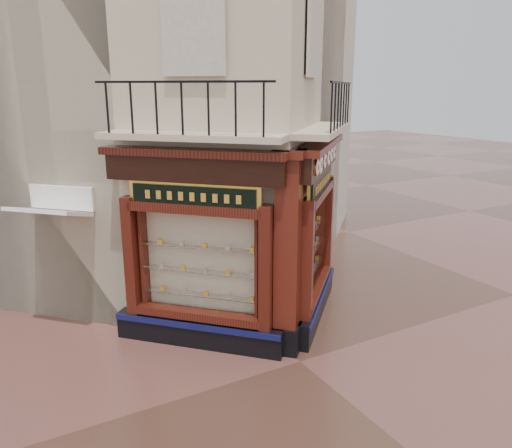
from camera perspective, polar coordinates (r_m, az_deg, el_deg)
ground at (r=9.92m, az=5.06°, el=-15.38°), size 80.00×80.00×0.00m
main_building at (r=14.07m, az=-9.32°, el=18.98°), size 11.31×11.31×12.00m
neighbour_left at (r=15.83m, az=-21.27°, el=15.94°), size 11.31×11.31×11.00m
neighbour_right at (r=17.28m, az=-4.15°, el=16.75°), size 11.31×11.31×11.00m
shopfront_left at (r=9.75m, az=-6.78°, el=-3.19°), size 2.86×2.86×3.98m
shopfront_right at (r=11.06m, az=6.79°, el=-0.94°), size 2.86×2.86×3.98m
corner_pilaster at (r=9.47m, az=3.64°, el=-3.85°), size 0.85×0.85×3.98m
balcony at (r=9.83m, az=0.71°, el=10.44°), size 5.94×2.97×1.03m
clock_a at (r=9.41m, az=6.94°, el=6.45°), size 0.27×0.27×0.32m
clock_b at (r=9.81m, az=7.32°, el=6.79°), size 0.32×0.32×0.40m
clock_c at (r=10.34m, az=7.79°, el=7.21°), size 0.27×0.27×0.33m
clock_d at (r=10.87m, az=8.20°, el=7.59°), size 0.30×0.30×0.37m
clock_e at (r=11.35m, az=8.55°, el=7.90°), size 0.29×0.29×0.36m
clock_f at (r=11.80m, az=8.85°, el=8.16°), size 0.28×0.28×0.35m
awning at (r=11.77m, az=-21.30°, el=-11.23°), size 1.69×1.69×0.32m
signboard_left at (r=9.38m, az=-7.17°, el=3.18°), size 1.91×1.91×0.51m
signboard_right at (r=10.79m, az=7.39°, el=4.77°), size 2.01×2.01×0.54m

